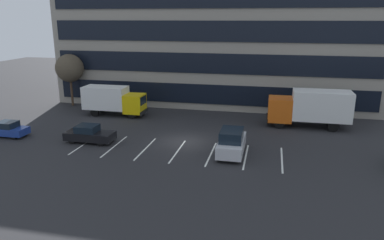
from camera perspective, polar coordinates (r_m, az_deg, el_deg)
ground_plane at (r=32.26m, az=-1.16°, el=-3.40°), size 120.00×120.00×0.00m
office_building at (r=48.11m, az=3.96°, el=13.87°), size 39.04×13.19×18.00m
lot_markings at (r=29.97m, az=-2.29°, el=-4.94°), size 16.94×5.40×0.01m
box_truck_yellow at (r=41.41m, az=-12.35°, el=3.20°), size 7.01×2.32×3.25m
box_truck_orange at (r=37.79m, az=18.20°, el=2.00°), size 8.08×2.68×3.75m
sedan_black at (r=33.16m, az=-15.90°, el=-2.16°), size 4.30×1.80×1.54m
suv_silver at (r=29.15m, az=6.27°, el=-3.52°), size 1.97×4.65×2.10m
sedan_navy at (r=37.65m, az=-27.25°, el=-1.31°), size 3.96×1.66×1.42m
bare_tree at (r=47.09m, az=-18.77°, el=7.74°), size 3.41×3.41×6.39m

